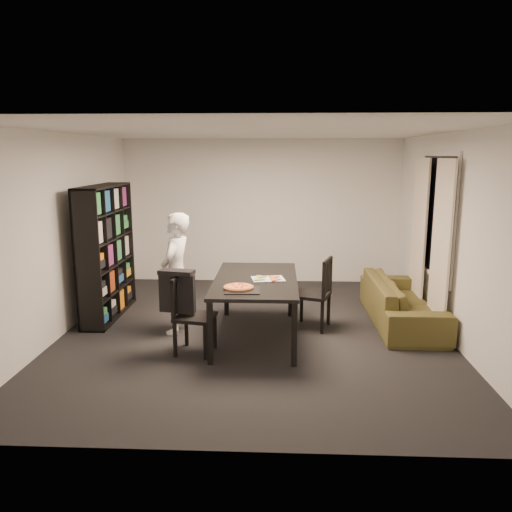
{
  "coord_description": "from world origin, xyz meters",
  "views": [
    {
      "loc": [
        0.31,
        -6.31,
        2.32
      ],
      "look_at": [
        0.03,
        -0.09,
        1.05
      ],
      "focal_mm": 35.0,
      "sensor_mm": 36.0,
      "label": 1
    }
  ],
  "objects_px": {
    "chair_right": "(319,289)",
    "person": "(176,273)",
    "pepperoni_pizza": "(239,287)",
    "bookshelf": "(106,252)",
    "dining_table": "(256,284)",
    "chair_left": "(188,309)",
    "sofa": "(402,301)",
    "baking_tray": "(242,290)"
  },
  "relations": [
    {
      "from": "bookshelf",
      "to": "pepperoni_pizza",
      "type": "xyz_separation_m",
      "value": [
        2.01,
        -1.33,
        -0.14
      ]
    },
    {
      "from": "dining_table",
      "to": "bookshelf",
      "type": "bearing_deg",
      "value": 160.01
    },
    {
      "from": "chair_left",
      "to": "chair_right",
      "type": "bearing_deg",
      "value": -50.31
    },
    {
      "from": "bookshelf",
      "to": "chair_left",
      "type": "bearing_deg",
      "value": -43.3
    },
    {
      "from": "person",
      "to": "baking_tray",
      "type": "relative_size",
      "value": 3.98
    },
    {
      "from": "bookshelf",
      "to": "baking_tray",
      "type": "height_order",
      "value": "bookshelf"
    },
    {
      "from": "chair_left",
      "to": "chair_right",
      "type": "relative_size",
      "value": 0.95
    },
    {
      "from": "chair_left",
      "to": "bookshelf",
      "type": "bearing_deg",
      "value": 57.11
    },
    {
      "from": "baking_tray",
      "to": "pepperoni_pizza",
      "type": "bearing_deg",
      "value": 126.69
    },
    {
      "from": "chair_left",
      "to": "baking_tray",
      "type": "distance_m",
      "value": 0.7
    },
    {
      "from": "chair_right",
      "to": "chair_left",
      "type": "bearing_deg",
      "value": -42.55
    },
    {
      "from": "person",
      "to": "baking_tray",
      "type": "distance_m",
      "value": 1.19
    },
    {
      "from": "chair_left",
      "to": "sofa",
      "type": "distance_m",
      "value": 3.05
    },
    {
      "from": "chair_left",
      "to": "pepperoni_pizza",
      "type": "relative_size",
      "value": 2.65
    },
    {
      "from": "person",
      "to": "pepperoni_pizza",
      "type": "xyz_separation_m",
      "value": [
        0.87,
        -0.69,
        0.01
      ]
    },
    {
      "from": "bookshelf",
      "to": "sofa",
      "type": "relative_size",
      "value": 0.9
    },
    {
      "from": "chair_right",
      "to": "sofa",
      "type": "xyz_separation_m",
      "value": [
        1.19,
        0.29,
        -0.25
      ]
    },
    {
      "from": "chair_left",
      "to": "sofa",
      "type": "xyz_separation_m",
      "value": [
        2.79,
        1.19,
        -0.22
      ]
    },
    {
      "from": "person",
      "to": "pepperoni_pizza",
      "type": "bearing_deg",
      "value": 61.98
    },
    {
      "from": "chair_right",
      "to": "pepperoni_pizza",
      "type": "height_order",
      "value": "chair_right"
    },
    {
      "from": "bookshelf",
      "to": "person",
      "type": "bearing_deg",
      "value": -29.06
    },
    {
      "from": "bookshelf",
      "to": "baking_tray",
      "type": "xyz_separation_m",
      "value": [
        2.06,
        -1.39,
        -0.16
      ]
    },
    {
      "from": "chair_right",
      "to": "person",
      "type": "height_order",
      "value": "person"
    },
    {
      "from": "baking_tray",
      "to": "chair_right",
      "type": "bearing_deg",
      "value": 45.29
    },
    {
      "from": "dining_table",
      "to": "baking_tray",
      "type": "bearing_deg",
      "value": -101.97
    },
    {
      "from": "baking_tray",
      "to": "sofa",
      "type": "bearing_deg",
      "value": 30.4
    },
    {
      "from": "bookshelf",
      "to": "chair_left",
      "type": "height_order",
      "value": "bookshelf"
    },
    {
      "from": "dining_table",
      "to": "baking_tray",
      "type": "relative_size",
      "value": 4.68
    },
    {
      "from": "chair_right",
      "to": "baking_tray",
      "type": "relative_size",
      "value": 2.43
    },
    {
      "from": "sofa",
      "to": "chair_right",
      "type": "bearing_deg",
      "value": 103.78
    },
    {
      "from": "chair_left",
      "to": "pepperoni_pizza",
      "type": "bearing_deg",
      "value": -79.65
    },
    {
      "from": "bookshelf",
      "to": "baking_tray",
      "type": "relative_size",
      "value": 4.75
    },
    {
      "from": "baking_tray",
      "to": "sofa",
      "type": "relative_size",
      "value": 0.19
    },
    {
      "from": "pepperoni_pizza",
      "to": "sofa",
      "type": "distance_m",
      "value": 2.54
    },
    {
      "from": "dining_table",
      "to": "chair_right",
      "type": "bearing_deg",
      "value": 24.12
    },
    {
      "from": "bookshelf",
      "to": "sofa",
      "type": "height_order",
      "value": "bookshelf"
    },
    {
      "from": "bookshelf",
      "to": "dining_table",
      "type": "xyz_separation_m",
      "value": [
        2.18,
        -0.79,
        -0.24
      ]
    },
    {
      "from": "person",
      "to": "baking_tray",
      "type": "height_order",
      "value": "person"
    },
    {
      "from": "chair_right",
      "to": "sofa",
      "type": "relative_size",
      "value": 0.46
    },
    {
      "from": "dining_table",
      "to": "chair_left",
      "type": "xyz_separation_m",
      "value": [
        -0.78,
        -0.53,
        -0.18
      ]
    },
    {
      "from": "dining_table",
      "to": "baking_tray",
      "type": "height_order",
      "value": "baking_tray"
    },
    {
      "from": "chair_left",
      "to": "pepperoni_pizza",
      "type": "xyz_separation_m",
      "value": [
        0.6,
        -0.0,
        0.28
      ]
    }
  ]
}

